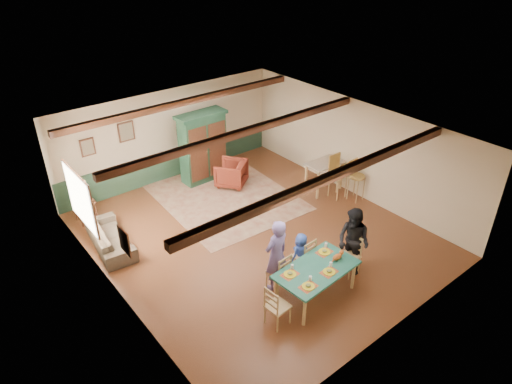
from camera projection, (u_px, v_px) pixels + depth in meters
floor at (255, 235)px, 11.29m from camera, size 8.00×8.00×0.00m
wall_back at (170, 135)px, 13.31m from camera, size 7.00×0.02×2.70m
wall_left at (113, 244)px, 8.72m from camera, size 0.02×8.00×2.70m
wall_right at (354, 148)px, 12.51m from camera, size 0.02×8.00×2.70m
ceiling at (255, 134)px, 9.94m from camera, size 7.00×8.00×0.02m
wainscot_back at (173, 163)px, 13.75m from camera, size 6.95×0.03×0.90m
ceiling_beam_front at (333, 176)px, 8.43m from camera, size 6.95×0.16×0.16m
ceiling_beam_mid at (244, 132)px, 10.25m from camera, size 6.95×0.16×0.16m
ceiling_beam_back at (184, 102)px, 12.00m from camera, size 6.95×0.16×0.16m
window_left at (80, 199)px, 9.78m from camera, size 0.06×1.60×1.30m
picture_left_wall at (125, 241)px, 8.13m from camera, size 0.04×0.42×0.52m
picture_back_a at (126, 132)px, 12.36m from camera, size 0.45×0.04×0.55m
picture_back_b at (88, 147)px, 11.84m from camera, size 0.38×0.04×0.48m
dining_table at (315, 282)px, 9.25m from camera, size 1.77×1.07×0.71m
dining_chair_far_left at (278, 271)px, 9.41m from camera, size 0.43×0.45×0.90m
dining_chair_far_right at (303, 255)px, 9.86m from camera, size 0.43×0.45×0.90m
dining_chair_end_left at (278, 305)px, 8.56m from camera, size 0.45×0.43×0.90m
dining_chair_end_right at (349, 256)px, 9.85m from camera, size 0.45×0.43×0.90m
person_man at (276, 255)px, 9.27m from camera, size 0.62×0.43×1.64m
person_woman at (353, 242)px, 9.73m from camera, size 0.65×0.80×1.57m
person_child at (301, 253)px, 9.89m from camera, size 0.49×0.34×0.95m
cat at (337, 256)px, 9.28m from camera, size 0.35×0.16×0.17m
place_setting_near_left at (308, 285)px, 8.59m from camera, size 0.40×0.31×0.11m
place_setting_near_center at (329, 270)px, 8.95m from camera, size 0.40×0.31×0.11m
place_setting_far_left at (290, 273)px, 8.89m from camera, size 0.40×0.31×0.11m
place_setting_far_right at (325, 250)px, 9.50m from camera, size 0.40×0.31×0.11m
area_rug at (226, 197)px, 12.86m from camera, size 3.53×4.12×0.01m
armoire at (203, 147)px, 13.29m from camera, size 1.49×0.62×2.09m
armchair at (231, 173)px, 13.31m from camera, size 1.15×1.15×0.76m
sofa at (110, 237)px, 10.74m from camera, size 0.94×1.94×0.54m
end_table at (86, 211)px, 11.70m from camera, size 0.49×0.49×0.59m
table_lamp at (81, 192)px, 11.41m from camera, size 0.31×0.31×0.54m
counter_table at (324, 176)px, 13.00m from camera, size 1.08×0.64×0.89m
bar_stool_left at (338, 177)px, 12.59m from camera, size 0.45×0.49×1.25m
bar_stool_right at (357, 181)px, 12.48m from camera, size 0.45×0.48×1.16m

